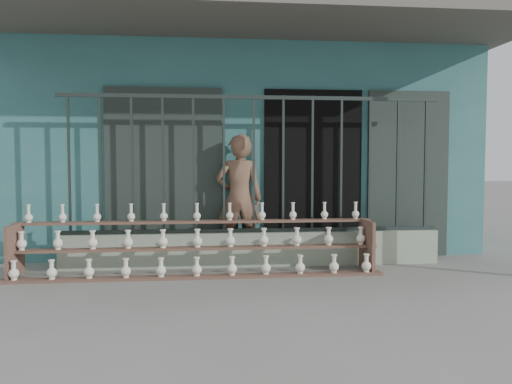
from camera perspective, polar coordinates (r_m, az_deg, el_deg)
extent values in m
plane|color=slate|center=(5.44, 1.09, -11.21)|extent=(60.00, 60.00, 0.00)
cube|color=#326A6A|center=(9.55, -2.01, 4.76)|extent=(7.00, 5.00, 3.20)
cube|color=black|center=(7.21, 6.48, 2.01)|extent=(1.40, 0.12, 2.40)
cube|color=#202B26|center=(7.03, -10.44, 1.94)|extent=(1.60, 0.08, 2.40)
cube|color=#202B26|center=(7.59, 16.93, 1.95)|extent=(1.20, 0.08, 2.40)
cube|color=#59544C|center=(6.69, -0.18, 18.80)|extent=(7.40, 2.00, 0.12)
cube|color=#96A78F|center=(6.65, -0.26, -6.53)|extent=(5.00, 0.20, 0.45)
cube|color=#283330|center=(6.74, -20.59, 3.00)|extent=(0.03, 0.03, 1.80)
cube|color=#283330|center=(6.66, -17.32, 3.06)|extent=(0.03, 0.03, 1.80)
cube|color=#283330|center=(6.59, -13.98, 3.11)|extent=(0.03, 0.03, 1.80)
cube|color=#283330|center=(6.54, -10.58, 3.15)|extent=(0.03, 0.03, 1.80)
cube|color=#283330|center=(6.52, -7.14, 3.18)|extent=(0.03, 0.03, 1.80)
cube|color=#283330|center=(6.53, -3.70, 3.20)|extent=(0.03, 0.03, 1.80)
cube|color=#283330|center=(6.55, -0.27, 3.21)|extent=(0.03, 0.03, 1.80)
cube|color=#283330|center=(6.60, 3.13, 3.21)|extent=(0.03, 0.03, 1.80)
cube|color=#283330|center=(6.67, 6.45, 3.19)|extent=(0.03, 0.03, 1.80)
cube|color=#283330|center=(6.77, 9.70, 3.17)|extent=(0.03, 0.03, 1.80)
cube|color=#283330|center=(6.88, 12.85, 3.13)|extent=(0.03, 0.03, 1.80)
cube|color=#283330|center=(7.02, 15.88, 3.09)|extent=(0.03, 0.03, 1.80)
cube|color=#283330|center=(7.17, 18.80, 3.04)|extent=(0.03, 0.03, 1.80)
cube|color=#283330|center=(6.61, -0.27, 10.78)|extent=(5.00, 0.04, 0.05)
cube|color=#283330|center=(6.61, -0.26, -4.39)|extent=(5.00, 0.04, 0.05)
cube|color=brown|center=(6.03, -6.77, -9.63)|extent=(4.50, 0.18, 0.03)
cube|color=brown|center=(6.21, -6.76, -6.41)|extent=(4.50, 0.18, 0.03)
cube|color=brown|center=(6.42, -6.74, -3.39)|extent=(4.50, 0.18, 0.03)
cube|color=brown|center=(6.61, -25.85, -6.10)|extent=(0.04, 0.55, 0.64)
cube|color=brown|center=(6.54, 12.55, -5.94)|extent=(0.04, 0.55, 0.64)
imported|color=brown|center=(6.83, -1.93, -0.77)|extent=(0.64, 0.42, 1.75)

